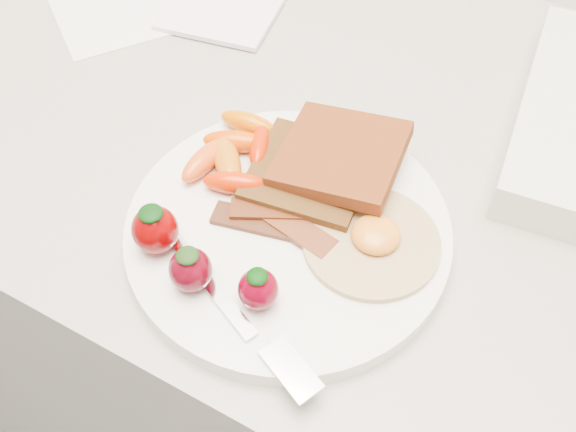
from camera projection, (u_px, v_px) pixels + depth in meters
The scene contains 9 objects.
counter at pixel (325, 338), 0.98m from camera, with size 2.00×0.60×0.90m, color gray.
plate at pixel (288, 230), 0.54m from camera, with size 0.27×0.27×0.02m, color white.
toast_lower at pixel (309, 174), 0.55m from camera, with size 0.10×0.10×0.01m, color #4D2D0E.
toast_upper at pixel (341, 155), 0.55m from camera, with size 0.10×0.10×0.01m, color #4E200D.
fried_egg at pixel (372, 240), 0.51m from camera, with size 0.12×0.12×0.02m.
bacon_strips at pixel (279, 218), 0.53m from camera, with size 0.11×0.07×0.01m.
baby_carrots at pixel (234, 153), 0.56m from camera, with size 0.09×0.10×0.02m.
strawberries at pixel (191, 256), 0.48m from camera, with size 0.13×0.05×0.05m.
fork at pixel (244, 320), 0.47m from camera, with size 0.17×0.08×0.00m.
Camera 1 is at (0.17, 1.28, 1.34)m, focal length 40.00 mm.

